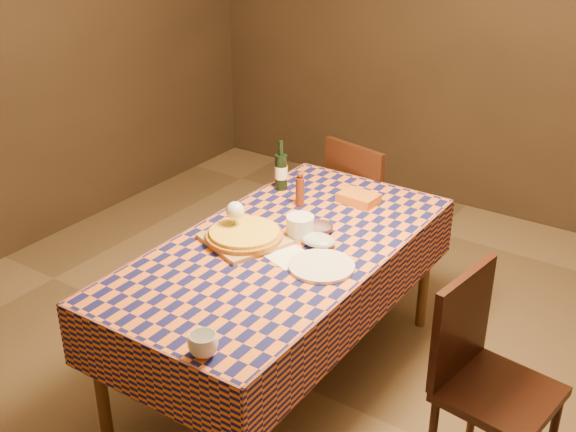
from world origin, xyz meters
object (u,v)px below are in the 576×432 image
Objects in this scene: dining_table at (282,259)px; pizza at (244,234)px; chair_far at (365,205)px; bowl at (319,229)px; white_plate at (322,266)px; cutting_board at (245,239)px; chair_right at (483,371)px; wine_bottle at (281,171)px.

dining_table is 3.91× the size of pizza.
chair_far is (0.03, 1.15, -0.29)m from pizza.
bowl reaches higher than white_plate.
white_plate is 0.31× the size of chair_far.
cutting_board is 1.21m from chair_right.
chair_far reaches higher than cutting_board.
pizza is 1.61× the size of white_plate.
chair_right is (1.18, 0.02, -0.26)m from cutting_board.
chair_far is at bearing 109.14° from white_plate.
pizza is 3.61× the size of bowl.
wine_bottle is at bearing 136.13° from white_plate.
white_plate is (0.63, -0.61, -0.09)m from wine_bottle.
chair_right is (1.01, -0.05, -0.17)m from dining_table.
white_plate is at bearing -1.02° from cutting_board.
chair_far is at bearing 135.64° from chair_right.
wine_bottle reaches higher than cutting_board.
white_plate is at bearing -70.86° from chair_far.
bowl is 1.00m from chair_right.
cutting_board is at bearing -71.22° from wine_bottle.
bowl is at bearing 123.36° from white_plate.
wine_bottle reaches higher than pizza.
cutting_board is 0.37m from bowl.
pizza is 1.18m from chair_far.
cutting_board is 0.36× the size of chair_right.
white_plate is (0.26, -0.08, 0.08)m from dining_table.
chair_right reaches higher than cutting_board.
wine_bottle reaches higher than white_plate.
cutting_board reaches higher than dining_table.
chair_right is (1.18, 0.02, -0.29)m from pizza.
wine_bottle reaches higher than bowl.
chair_right reaches higher than white_plate.
dining_table is at bearing 177.26° from chair_right.
dining_table is 0.29m from white_plate.
chair_right is (0.94, -0.25, -0.27)m from bowl.
chair_far reaches higher than bowl.
wine_bottle is at bearing 157.25° from chair_right.
wine_bottle is (-0.20, 0.60, 0.06)m from pizza.
pizza is at bearing -132.09° from bowl.
chair_right is (1.38, -0.58, -0.35)m from wine_bottle.
dining_table is 1.98× the size of chair_right.
cutting_board is 1.15× the size of white_plate.
wine_bottle reaches higher than chair_far.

